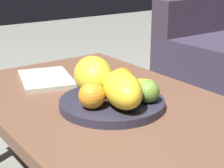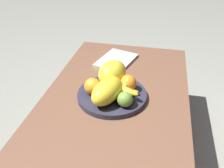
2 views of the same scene
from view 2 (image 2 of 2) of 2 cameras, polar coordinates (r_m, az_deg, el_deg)
The scene contains 10 objects.
ground_plane at distance 1.43m, azimuth 0.77°, elevation -15.98°, with size 8.00×8.00×0.00m, color gray.
coffee_table at distance 1.18m, azimuth 0.91°, elevation -4.33°, with size 1.16×0.68×0.41m.
fruit_bowl at distance 1.14m, azimuth 0.00°, elevation -2.63°, with size 0.33×0.33×0.03m, color #2B2A3C.
melon_large_front at distance 1.05m, azimuth -1.15°, elevation -1.68°, with size 0.19×0.10×0.10m, color yellow.
melon_smaller_beside at distance 1.16m, azimuth 0.05°, elevation 2.62°, with size 0.16×0.12×0.12m, color yellow.
orange_front at distance 1.13m, azimuth 3.86°, elevation 0.24°, with size 0.08×0.08×0.08m, color orange.
orange_back at distance 1.11m, azimuth -4.64°, elevation -0.56°, with size 0.08×0.08×0.08m, color orange.
apple_front at distance 1.03m, azimuth 3.08°, elevation -3.65°, with size 0.07×0.07×0.07m, color olive.
banana_bunch at distance 1.09m, azimuth 2.37°, elevation -1.69°, with size 0.15×0.16×0.06m.
magazine at distance 1.44m, azimuth 1.01°, elevation 5.62°, with size 0.25×0.18×0.02m, color beige.
Camera 2 is at (0.91, 0.18, 1.09)m, focal length 38.59 mm.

